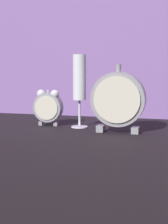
{
  "coord_description": "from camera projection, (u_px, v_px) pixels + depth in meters",
  "views": [
    {
      "loc": [
        0.3,
        -0.99,
        0.19
      ],
      "look_at": [
        0.0,
        0.08,
        0.05
      ],
      "focal_mm": 60.0,
      "sensor_mm": 36.0,
      "label": 1
    }
  ],
  "objects": [
    {
      "name": "ground_plane",
      "position": [
        76.0,
        132.0,
        1.05
      ],
      "size": [
        4.0,
        4.0,
        0.0
      ],
      "primitive_type": "plane",
      "color": "black"
    },
    {
      "name": "alarm_clock_twin_bell",
      "position": [
        48.0,
        106.0,
        1.15
      ],
      "size": [
        0.09,
        0.03,
        0.11
      ],
      "color": "gray",
      "rests_on": "ground_plane"
    },
    {
      "name": "champagne_flute",
      "position": [
        79.0,
        82.0,
        1.11
      ],
      "size": [
        0.05,
        0.05,
        0.22
      ],
      "color": "silver",
      "rests_on": "ground_plane"
    },
    {
      "name": "fabric_backdrop_drape",
      "position": [
        103.0,
        36.0,
        1.33
      ],
      "size": [
        1.68,
        0.01,
        0.58
      ],
      "primitive_type": "cube",
      "color": "#8460A8",
      "rests_on": "ground_plane"
    },
    {
      "name": "mantel_clock_silver",
      "position": [
        118.0,
        100.0,
        1.03
      ],
      "size": [
        0.15,
        0.04,
        0.19
      ],
      "color": "gray",
      "rests_on": "ground_plane"
    }
  ]
}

